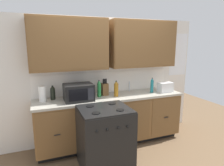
% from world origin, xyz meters
% --- Properties ---
extents(ground_plane, '(8.00, 8.00, 0.00)m').
position_xyz_m(ground_plane, '(0.00, 0.00, 0.00)').
color(ground_plane, brown).
extents(wall_unit, '(3.90, 0.40, 2.35)m').
position_xyz_m(wall_unit, '(0.00, 0.50, 1.61)').
color(wall_unit, white).
rests_on(wall_unit, ground_plane).
extents(counter_run, '(2.73, 0.64, 0.93)m').
position_xyz_m(counter_run, '(0.00, 0.30, 0.48)').
color(counter_run, black).
rests_on(counter_run, ground_plane).
extents(stove_range, '(0.76, 0.68, 0.95)m').
position_xyz_m(stove_range, '(-0.34, -0.33, 0.47)').
color(stove_range, black).
rests_on(stove_range, ground_plane).
extents(microwave, '(0.48, 0.37, 0.28)m').
position_xyz_m(microwave, '(-0.60, 0.25, 1.07)').
color(microwave, black).
rests_on(microwave, counter_run).
extents(toaster, '(0.28, 0.18, 0.19)m').
position_xyz_m(toaster, '(1.11, 0.21, 1.03)').
color(toaster, white).
rests_on(toaster, counter_run).
extents(knife_block, '(0.11, 0.14, 0.31)m').
position_xyz_m(knife_block, '(-0.08, 0.41, 1.05)').
color(knife_block, brown).
rests_on(knife_block, counter_run).
extents(sink_faucet, '(0.02, 0.02, 0.20)m').
position_xyz_m(sink_faucet, '(0.47, 0.51, 1.03)').
color(sink_faucet, '#B2B5BA').
rests_on(sink_faucet, counter_run).
extents(paper_towel_roll, '(0.12, 0.12, 0.26)m').
position_xyz_m(paper_towel_roll, '(-1.18, 0.39, 1.06)').
color(paper_towel_roll, white).
rests_on(paper_towel_roll, counter_run).
extents(bottle_dark, '(0.08, 0.08, 0.24)m').
position_xyz_m(bottle_dark, '(-1.01, 0.46, 1.05)').
color(bottle_dark, black).
rests_on(bottle_dark, counter_run).
extents(bottle_teal, '(0.06, 0.06, 0.29)m').
position_xyz_m(bottle_teal, '(0.85, 0.27, 1.07)').
color(bottle_teal, '#1E707A').
rests_on(bottle_teal, counter_run).
extents(bottle_amber, '(0.08, 0.08, 0.29)m').
position_xyz_m(bottle_amber, '(0.08, 0.26, 1.07)').
color(bottle_amber, '#9E6619').
rests_on(bottle_amber, counter_run).
extents(bottle_green, '(0.07, 0.07, 0.31)m').
position_xyz_m(bottle_green, '(-0.21, 0.34, 1.08)').
color(bottle_green, '#237A38').
rests_on(bottle_green, counter_run).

